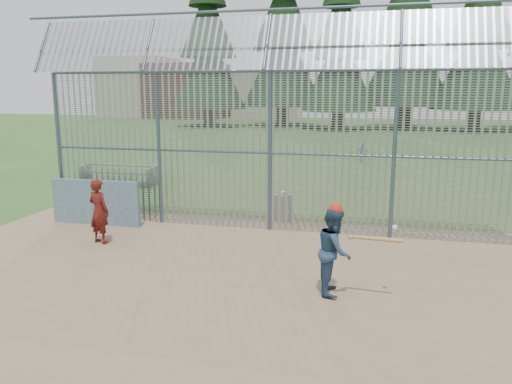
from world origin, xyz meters
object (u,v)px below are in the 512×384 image
(batter, at_px, (334,251))
(trash_can, at_px, (283,207))
(onlooker, at_px, (99,211))
(dugout_wall, at_px, (96,202))
(bleacher, at_px, (118,174))

(batter, height_order, trash_can, batter)
(onlooker, xyz_separation_m, trash_can, (3.79, 3.13, -0.40))
(dugout_wall, xyz_separation_m, bleacher, (-2.40, 5.56, -0.21))
(dugout_wall, bearing_deg, bleacher, 113.38)
(dugout_wall, xyz_separation_m, trash_can, (4.76, 1.67, -0.24))
(dugout_wall, bearing_deg, trash_can, 19.38)
(onlooker, bearing_deg, bleacher, -48.14)
(onlooker, bearing_deg, dugout_wall, -40.09)
(dugout_wall, bearing_deg, batter, -25.67)
(batter, height_order, bleacher, batter)
(dugout_wall, relative_size, trash_can, 3.05)
(onlooker, xyz_separation_m, bleacher, (-3.37, 7.01, -0.37))
(dugout_wall, distance_m, bleacher, 6.06)
(batter, bearing_deg, trash_can, 17.28)
(batter, relative_size, onlooker, 1.01)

